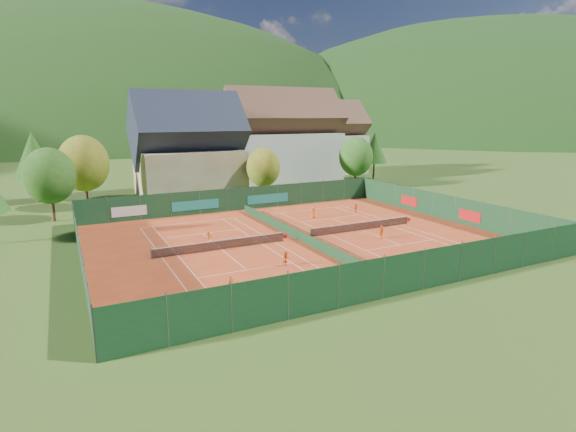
# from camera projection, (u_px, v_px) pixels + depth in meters

# --- Properties ---
(ground) EXTENTS (600.00, 600.00, 0.00)m
(ground) POSITION_uv_depth(u_px,v_px,m) (297.00, 239.00, 45.57)
(ground) COLOR #314F18
(ground) RESTS_ON ground
(clay_pad) EXTENTS (40.00, 32.00, 0.01)m
(clay_pad) POSITION_uv_depth(u_px,v_px,m) (297.00, 239.00, 45.57)
(clay_pad) COLOR #BD3E1B
(clay_pad) RESTS_ON ground
(court_markings_left) EXTENTS (11.03, 23.83, 0.00)m
(court_markings_left) POSITION_uv_depth(u_px,v_px,m) (222.00, 249.00, 42.05)
(court_markings_left) COLOR white
(court_markings_left) RESTS_ON ground
(court_markings_right) EXTENTS (11.03, 23.83, 0.00)m
(court_markings_right) POSITION_uv_depth(u_px,v_px,m) (361.00, 230.00, 49.08)
(court_markings_right) COLOR white
(court_markings_right) RESTS_ON ground
(tennis_net_left) EXTENTS (13.30, 0.10, 1.02)m
(tennis_net_left) POSITION_uv_depth(u_px,v_px,m) (223.00, 244.00, 42.01)
(tennis_net_left) COLOR #59595B
(tennis_net_left) RESTS_ON ground
(tennis_net_right) EXTENTS (13.30, 0.10, 1.02)m
(tennis_net_right) POSITION_uv_depth(u_px,v_px,m) (363.00, 225.00, 49.04)
(tennis_net_right) COLOR #59595B
(tennis_net_right) RESTS_ON ground
(court_divider) EXTENTS (0.03, 28.80, 1.00)m
(court_divider) POSITION_uv_depth(u_px,v_px,m) (297.00, 234.00, 45.46)
(court_divider) COLOR #13341B
(court_divider) RESTS_ON ground
(fence_north) EXTENTS (40.00, 0.10, 3.00)m
(fence_north) POSITION_uv_depth(u_px,v_px,m) (237.00, 199.00, 58.96)
(fence_north) COLOR #163C21
(fence_north) RESTS_ON ground
(fence_south) EXTENTS (40.00, 0.04, 3.00)m
(fence_south) POSITION_uv_depth(u_px,v_px,m) (404.00, 274.00, 31.31)
(fence_south) COLOR #14391D
(fence_south) RESTS_ON ground
(fence_west) EXTENTS (0.04, 32.00, 3.00)m
(fence_west) POSITION_uv_depth(u_px,v_px,m) (80.00, 251.00, 36.44)
(fence_west) COLOR #12341D
(fence_west) RESTS_ON ground
(fence_east) EXTENTS (0.09, 32.00, 3.00)m
(fence_east) POSITION_uv_depth(u_px,v_px,m) (443.00, 207.00, 54.08)
(fence_east) COLOR #13341B
(fence_east) RESTS_ON ground
(chalet) EXTENTS (16.20, 12.00, 16.00)m
(chalet) POSITION_uv_depth(u_px,v_px,m) (189.00, 153.00, 68.90)
(chalet) COLOR beige
(chalet) RESTS_ON ground
(hotel_block_a) EXTENTS (21.60, 11.00, 17.25)m
(hotel_block_a) POSITION_uv_depth(u_px,v_px,m) (282.00, 142.00, 82.31)
(hotel_block_a) COLOR silver
(hotel_block_a) RESTS_ON ground
(hotel_block_b) EXTENTS (17.28, 10.00, 15.50)m
(hotel_block_b) POSITION_uv_depth(u_px,v_px,m) (325.00, 142.00, 95.60)
(hotel_block_b) COLOR silver
(hotel_block_b) RESTS_ON ground
(tree_west_front) EXTENTS (5.72, 5.72, 8.69)m
(tree_west_front) POSITION_uv_depth(u_px,v_px,m) (49.00, 176.00, 52.11)
(tree_west_front) COLOR #4C2E1B
(tree_west_front) RESTS_ON ground
(tree_west_mid) EXTENTS (6.44, 6.44, 9.78)m
(tree_west_mid) POSITION_uv_depth(u_px,v_px,m) (84.00, 163.00, 58.94)
(tree_west_mid) COLOR #472919
(tree_west_mid) RESTS_ON ground
(tree_west_back) EXTENTS (5.60, 5.60, 10.00)m
(tree_west_back) POSITION_uv_depth(u_px,v_px,m) (34.00, 155.00, 63.12)
(tree_west_back) COLOR #422A17
(tree_west_back) RESTS_ON ground
(tree_center) EXTENTS (5.01, 5.01, 7.60)m
(tree_center) POSITION_uv_depth(u_px,v_px,m) (263.00, 167.00, 66.31)
(tree_center) COLOR #422E17
(tree_center) RESTS_ON ground
(tree_east_front) EXTENTS (5.72, 5.72, 8.69)m
(tree_east_front) POSITION_uv_depth(u_px,v_px,m) (356.00, 157.00, 75.82)
(tree_east_front) COLOR #462A19
(tree_east_front) RESTS_ON ground
(tree_east_mid) EXTENTS (5.04, 5.04, 9.00)m
(tree_east_mid) POSITION_uv_depth(u_px,v_px,m) (375.00, 148.00, 87.03)
(tree_east_mid) COLOR #4B2E1A
(tree_east_mid) RESTS_ON ground
(tree_east_back) EXTENTS (7.15, 7.15, 10.86)m
(tree_east_back) POSITION_uv_depth(u_px,v_px,m) (318.00, 143.00, 90.33)
(tree_east_back) COLOR #4D2E1B
(tree_east_back) RESTS_ON ground
(mountain_backdrop) EXTENTS (820.00, 530.00, 242.00)m
(mountain_backdrop) POSITION_uv_depth(u_px,v_px,m) (157.00, 203.00, 270.13)
(mountain_backdrop) COLOR black
(mountain_backdrop) RESTS_ON ground
(ball_hopper) EXTENTS (0.34, 0.34, 0.80)m
(ball_hopper) POSITION_uv_depth(u_px,v_px,m) (480.00, 253.00, 39.03)
(ball_hopper) COLOR slate
(ball_hopper) RESTS_ON ground
(loose_ball_0) EXTENTS (0.07, 0.07, 0.07)m
(loose_ball_0) POSITION_uv_depth(u_px,v_px,m) (217.00, 265.00, 37.53)
(loose_ball_0) COLOR #CCD833
(loose_ball_0) RESTS_ON ground
(loose_ball_1) EXTENTS (0.07, 0.07, 0.07)m
(loose_ball_1) POSITION_uv_depth(u_px,v_px,m) (418.00, 256.00, 39.93)
(loose_ball_1) COLOR #CCD833
(loose_ball_1) RESTS_ON ground
(player_left_near) EXTENTS (0.45, 0.31, 1.22)m
(player_left_near) POSITION_uv_depth(u_px,v_px,m) (231.00, 284.00, 31.86)
(player_left_near) COLOR #D45712
(player_left_near) RESTS_ON ground
(player_left_mid) EXTENTS (0.64, 0.50, 1.29)m
(player_left_mid) POSITION_uv_depth(u_px,v_px,m) (286.00, 259.00, 37.23)
(player_left_mid) COLOR #E65814
(player_left_mid) RESTS_ON ground
(player_left_far) EXTENTS (0.85, 0.61, 1.18)m
(player_left_far) POSITION_uv_depth(u_px,v_px,m) (208.00, 236.00, 44.32)
(player_left_far) COLOR #D06112
(player_left_far) RESTS_ON ground
(player_right_near) EXTENTS (0.90, 0.64, 1.41)m
(player_right_near) POSITION_uv_depth(u_px,v_px,m) (381.00, 232.00, 45.55)
(player_right_near) COLOR orange
(player_right_near) RESTS_ON ground
(player_right_far_a) EXTENTS (0.78, 0.63, 1.39)m
(player_right_far_a) POSITION_uv_depth(u_px,v_px,m) (313.00, 212.00, 54.68)
(player_right_far_a) COLOR orange
(player_right_far_a) RESTS_ON ground
(player_right_far_b) EXTENTS (1.12, 0.98, 1.22)m
(player_right_far_b) POSITION_uv_depth(u_px,v_px,m) (356.00, 208.00, 57.56)
(player_right_far_b) COLOR orange
(player_right_far_b) RESTS_ON ground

